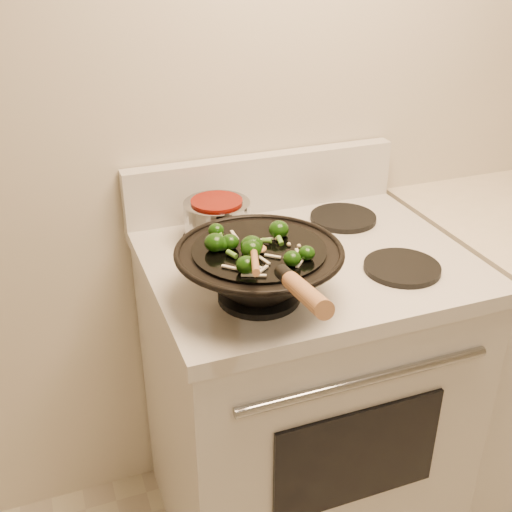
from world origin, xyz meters
name	(u,v)px	position (x,y,z in m)	size (l,w,h in m)	color
stove	(299,396)	(-0.07, 1.17, 0.47)	(0.78, 0.67, 1.08)	silver
wok	(260,270)	(-0.25, 1.02, 0.99)	(0.36, 0.60, 0.23)	black
stirfry	(250,245)	(-0.27, 1.01, 1.06)	(0.20, 0.23, 0.04)	#113508
wooden_spoon	(254,255)	(-0.28, 0.94, 1.07)	(0.11, 0.24, 0.08)	#AA6F43
saucepan	(217,219)	(-0.25, 1.32, 0.98)	(0.17, 0.27, 0.10)	gray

